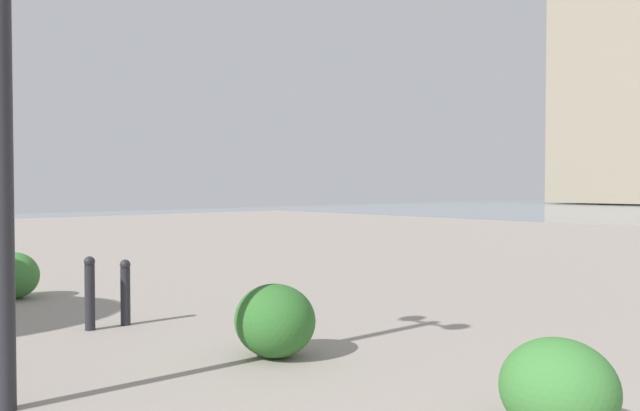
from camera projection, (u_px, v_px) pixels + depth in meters
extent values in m
cylinder|color=#232328|center=(3.00, 133.00, 5.12)|extent=(0.14, 0.14, 4.29)
cylinder|color=#232328|center=(125.00, 296.00, 8.33)|extent=(0.12, 0.12, 0.71)
sphere|color=#232328|center=(125.00, 265.00, 8.32)|extent=(0.13, 0.13, 0.13)
cylinder|color=#232328|center=(90.00, 298.00, 8.04)|extent=(0.12, 0.12, 0.79)
sphere|color=#232328|center=(89.00, 262.00, 8.03)|extent=(0.13, 0.13, 0.13)
ellipsoid|color=#2D6628|center=(275.00, 321.00, 6.78)|extent=(0.88, 0.79, 0.74)
ellipsoid|color=#387533|center=(13.00, 276.00, 10.26)|extent=(0.84, 0.76, 0.72)
ellipsoid|color=#387533|center=(558.00, 389.00, 4.58)|extent=(0.82, 0.74, 0.70)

